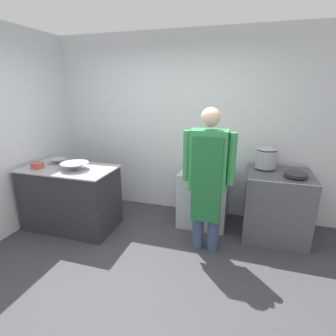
# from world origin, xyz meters

# --- Properties ---
(ground_plane) EXTENTS (14.00, 14.00, 0.00)m
(ground_plane) POSITION_xyz_m (0.00, 0.00, 0.00)
(ground_plane) COLOR #38383D
(wall_back) EXTENTS (8.00, 0.05, 2.70)m
(wall_back) POSITION_xyz_m (0.00, 1.91, 1.35)
(wall_back) COLOR silver
(wall_back) RESTS_ON ground_plane
(wall_left) EXTENTS (0.05, 8.00, 2.70)m
(wall_left) POSITION_xyz_m (-1.95, 1.00, 1.35)
(wall_left) COLOR silver
(wall_left) RESTS_ON ground_plane
(prep_counter) EXTENTS (1.27, 0.70, 0.88)m
(prep_counter) POSITION_xyz_m (-1.24, 0.86, 0.44)
(prep_counter) COLOR #2D2D33
(prep_counter) RESTS_ON ground_plane
(stove) EXTENTS (0.79, 0.76, 0.90)m
(stove) POSITION_xyz_m (1.48, 1.45, 0.44)
(stove) COLOR #4C4F56
(stove) RESTS_ON ground_plane
(fridge_unit) EXTENTS (0.67, 0.65, 0.79)m
(fridge_unit) POSITION_xyz_m (0.51, 1.53, 0.40)
(fridge_unit) COLOR #A8ADB2
(fridge_unit) RESTS_ON ground_plane
(person_cook) EXTENTS (0.59, 0.24, 1.72)m
(person_cook) POSITION_xyz_m (0.65, 0.85, 0.97)
(person_cook) COLOR #38476B
(person_cook) RESTS_ON ground_plane
(mixing_bowl) EXTENTS (0.37, 0.37, 0.10)m
(mixing_bowl) POSITION_xyz_m (-1.10, 0.82, 0.92)
(mixing_bowl) COLOR #9EA0A8
(mixing_bowl) RESTS_ON prep_counter
(small_bowl) EXTENTS (0.24, 0.24, 0.07)m
(small_bowl) POSITION_xyz_m (-1.52, 1.01, 0.91)
(small_bowl) COLOR #9EA0A8
(small_bowl) RESTS_ON prep_counter
(plastic_tub) EXTENTS (0.12, 0.12, 0.08)m
(plastic_tub) POSITION_xyz_m (-1.61, 0.72, 0.92)
(plastic_tub) COLOR #B24C3F
(plastic_tub) RESTS_ON prep_counter
(stock_pot) EXTENTS (0.27, 0.27, 0.28)m
(stock_pot) POSITION_xyz_m (1.30, 1.59, 1.04)
(stock_pot) COLOR #9EA0A8
(stock_pot) RESTS_ON stove
(saute_pan) EXTENTS (0.27, 0.27, 0.04)m
(saute_pan) POSITION_xyz_m (1.64, 1.32, 0.91)
(saute_pan) COLOR #262628
(saute_pan) RESTS_ON stove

